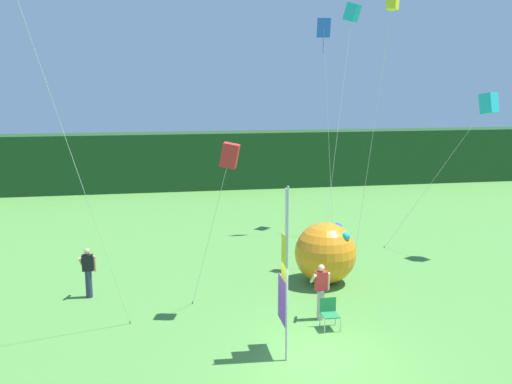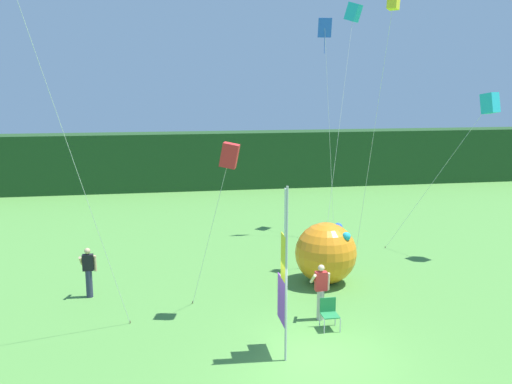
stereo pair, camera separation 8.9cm
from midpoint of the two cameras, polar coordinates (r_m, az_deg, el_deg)
name	(u,v)px [view 2 (the right image)]	position (r m, az deg, el deg)	size (l,w,h in m)	color
ground_plane	(315,360)	(15.29, 6.18, -16.66)	(120.00, 120.00, 0.00)	#518E3D
distant_treeline	(217,160)	(38.65, -3.94, 3.26)	(80.00, 2.40, 3.84)	#1E421E
banner_flag	(284,276)	(14.60, 3.03, -8.51)	(0.06, 1.03, 4.62)	#B7B7BC
person_near_banner	(321,290)	(17.30, 6.76, -9.92)	(0.55, 0.48, 1.74)	#B7B2A3
person_mid_field	(88,271)	(19.71, -16.58, -7.72)	(0.55, 0.48, 1.71)	#2D334C
inflatable_balloon	(326,253)	(20.34, 7.27, -6.18)	(2.21, 2.21, 2.21)	orange
folding_chair	(329,311)	(16.91, 7.61, -11.97)	(0.51, 0.51, 0.89)	#BCBCC1
kite_cyan_box_0	(353,13)	(28.03, 9.98, 17.53)	(2.54, 3.55, 10.87)	brown
kite_red_box_1	(230,156)	(16.62, -2.56, 3.71)	(1.50, 1.34, 5.39)	brown
kite_yellow_box_2	(393,5)	(21.76, 13.91, 18.04)	(1.06, 1.25, 10.28)	brown
kite_cyan_box_4	(490,104)	(24.19, 22.82, 8.30)	(3.69, 2.31, 6.77)	brown
kite_blue_diamond_6	(325,42)	(26.37, 7.19, 14.96)	(0.72, 1.11, 9.99)	brown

